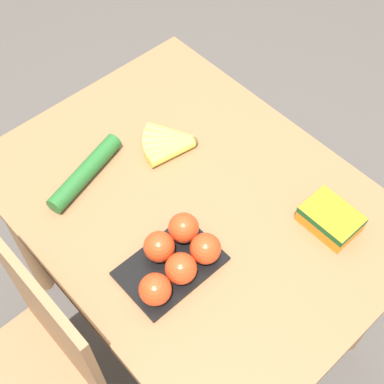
{
  "coord_description": "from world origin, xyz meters",
  "views": [
    {
      "loc": [
        -0.6,
        0.55,
        1.95
      ],
      "look_at": [
        0.0,
        0.0,
        0.8
      ],
      "focal_mm": 50.0,
      "sensor_mm": 36.0,
      "label": 1
    }
  ],
  "objects_px": {
    "tomato_pack": "(176,257)",
    "carrot_bag": "(331,218)",
    "cucumber_near": "(85,172)",
    "banana_bunch": "(170,143)"
  },
  "relations": [
    {
      "from": "tomato_pack",
      "to": "carrot_bag",
      "type": "xyz_separation_m",
      "value": [
        -0.18,
        -0.37,
        -0.01
      ]
    },
    {
      "from": "tomato_pack",
      "to": "cucumber_near",
      "type": "xyz_separation_m",
      "value": [
        0.37,
        0.0,
        -0.02
      ]
    },
    {
      "from": "carrot_bag",
      "to": "cucumber_near",
      "type": "height_order",
      "value": "carrot_bag"
    },
    {
      "from": "banana_bunch",
      "to": "tomato_pack",
      "type": "xyz_separation_m",
      "value": [
        -0.3,
        0.24,
        0.02
      ]
    },
    {
      "from": "tomato_pack",
      "to": "carrot_bag",
      "type": "distance_m",
      "value": 0.41
    },
    {
      "from": "cucumber_near",
      "to": "carrot_bag",
      "type": "bearing_deg",
      "value": -145.62
    },
    {
      "from": "banana_bunch",
      "to": "carrot_bag",
      "type": "distance_m",
      "value": 0.49
    },
    {
      "from": "banana_bunch",
      "to": "cucumber_near",
      "type": "xyz_separation_m",
      "value": [
        0.07,
        0.24,
        0.01
      ]
    },
    {
      "from": "tomato_pack",
      "to": "banana_bunch",
      "type": "bearing_deg",
      "value": -38.5
    },
    {
      "from": "banana_bunch",
      "to": "tomato_pack",
      "type": "distance_m",
      "value": 0.38
    }
  ]
}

